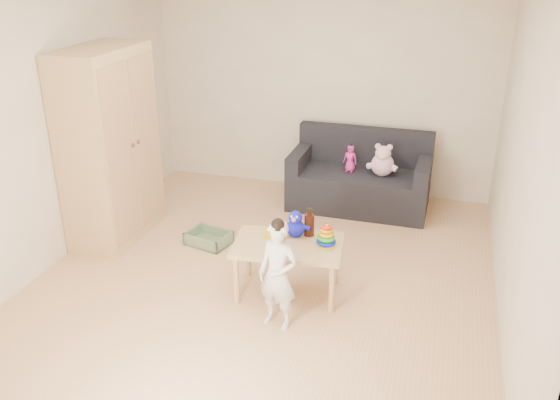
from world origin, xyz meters
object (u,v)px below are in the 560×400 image
(wardrobe, at_px, (110,146))
(sofa, at_px, (359,189))
(toddler, at_px, (278,276))
(play_table, at_px, (288,268))

(wardrobe, bearing_deg, sofa, 31.03)
(sofa, relative_size, toddler, 1.76)
(wardrobe, bearing_deg, toddler, -28.02)
(wardrobe, distance_m, toddler, 2.36)
(play_table, height_order, toddler, toddler)
(toddler, bearing_deg, sofa, 98.49)
(sofa, distance_m, play_table, 2.00)
(wardrobe, bearing_deg, play_table, -17.04)
(sofa, height_order, toddler, toddler)
(play_table, bearing_deg, toddler, -84.00)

